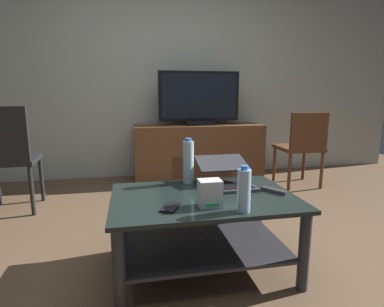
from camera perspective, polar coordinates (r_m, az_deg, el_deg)
name	(u,v)px	position (r m, az deg, el deg)	size (l,w,h in m)	color
ground_plane	(207,258)	(2.07, 2.84, -18.82)	(7.68, 7.68, 0.00)	brown
back_wall	(165,64)	(3.99, -4.99, 16.24)	(6.40, 0.12, 2.80)	#A8B2A8
coffee_table	(203,219)	(1.82, 2.12, -12.10)	(1.04, 0.69, 0.46)	black
media_cabinet	(199,152)	(3.78, 1.23, 0.33)	(1.56, 0.46, 0.67)	brown
television	(199,99)	(3.70, 1.34, 10.02)	(0.97, 0.20, 0.63)	black
dining_chair	(302,145)	(3.60, 19.77, 1.53)	(0.45, 0.45, 0.84)	#59331E
side_chair	(7,154)	(3.05, -31.15, -0.12)	(0.46, 0.46, 0.93)	black
laptop	(226,177)	(1.96, 6.25, -4.30)	(0.32, 0.37, 0.16)	#333338
router_box	(210,193)	(1.59, 3.33, -7.38)	(0.12, 0.10, 0.14)	silver
water_bottle_near	(188,162)	(1.98, -0.67, -1.56)	(0.07, 0.07, 0.30)	silver
water_bottle_far	(244,190)	(1.53, 9.62, -6.74)	(0.07, 0.07, 0.23)	#99C6E5
cell_phone	(171,207)	(1.59, -3.98, -9.92)	(0.07, 0.14, 0.01)	black
tv_remote	(274,191)	(1.89, 15.05, -6.66)	(0.04, 0.16, 0.02)	#2D2D30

